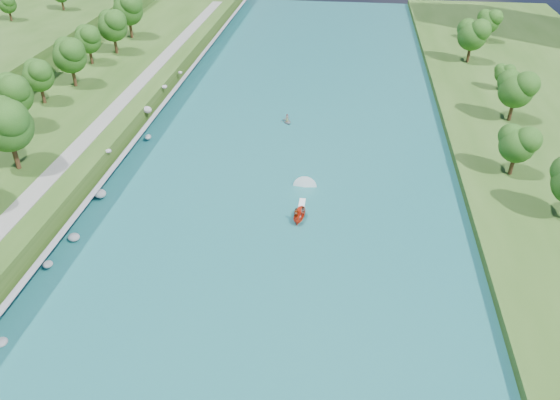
# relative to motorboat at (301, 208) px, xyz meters

# --- Properties ---
(ground) EXTENTS (260.00, 260.00, 0.00)m
(ground) POSITION_rel_motorboat_xyz_m (-4.02, -11.65, -0.69)
(ground) COLOR #2D5119
(ground) RESTS_ON ground
(river_water) EXTENTS (55.00, 240.00, 0.10)m
(river_water) POSITION_rel_motorboat_xyz_m (-4.02, 8.35, -0.64)
(river_water) COLOR #175759
(river_water) RESTS_ON ground
(ridge_west) EXTENTS (60.00, 120.00, 9.00)m
(ridge_west) POSITION_rel_motorboat_xyz_m (-86.52, 83.35, 3.81)
(ridge_west) COLOR #2D5119
(ridge_west) RESTS_ON ground
(riprap_bank) EXTENTS (4.16, 236.00, 4.05)m
(riprap_bank) POSITION_rel_motorboat_xyz_m (-29.86, 7.22, 1.09)
(riprap_bank) COLOR slate
(riprap_bank) RESTS_ON ground
(riverside_path) EXTENTS (3.00, 200.00, 0.10)m
(riverside_path) POSITION_rel_motorboat_xyz_m (-36.52, 8.35, 2.86)
(riverside_path) COLOR gray
(riverside_path) RESTS_ON berm_west
(trees_east) EXTENTS (15.04, 138.63, 11.76)m
(trees_east) POSITION_rel_motorboat_xyz_m (35.63, 28.43, 5.87)
(trees_east) COLOR #1B4512
(trees_east) RESTS_ON berm_east
(motorboat) EXTENTS (3.60, 18.71, 2.08)m
(motorboat) POSITION_rel_motorboat_xyz_m (0.00, 0.00, 0.00)
(motorboat) COLOR red
(motorboat) RESTS_ON river_water
(raft) EXTENTS (2.79, 3.12, 1.67)m
(raft) POSITION_rel_motorboat_xyz_m (-5.42, 29.70, -0.22)
(raft) COLOR gray
(raft) RESTS_ON river_water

